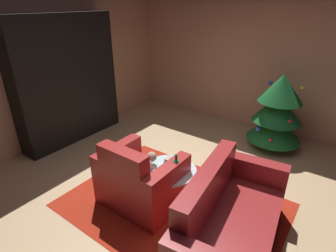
% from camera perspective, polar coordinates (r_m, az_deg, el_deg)
% --- Properties ---
extents(ground_plane, '(6.56, 6.56, 0.00)m').
position_cam_1_polar(ground_plane, '(3.82, 2.57, -13.39)').
color(ground_plane, tan).
extents(wall_back, '(5.59, 0.06, 2.73)m').
position_cam_1_polar(wall_back, '(5.55, 18.89, 13.33)').
color(wall_back, tan).
rests_on(wall_back, ground).
extents(wall_left, '(0.06, 5.45, 2.73)m').
position_cam_1_polar(wall_left, '(5.15, -24.24, 11.66)').
color(wall_left, tan).
rests_on(wall_left, ground).
extents(area_rug, '(2.64, 1.93, 0.01)m').
position_cam_1_polar(area_rug, '(3.58, 1.12, -16.42)').
color(area_rug, '#A12413').
rests_on(area_rug, ground).
extents(bookshelf_unit, '(0.40, 1.89, 2.21)m').
position_cam_1_polar(bookshelf_unit, '(5.12, -19.65, 9.38)').
color(bookshelf_unit, black).
rests_on(bookshelf_unit, ground).
extents(armchair_red, '(0.97, 0.77, 0.90)m').
position_cam_1_polar(armchair_red, '(3.46, -5.98, -11.57)').
color(armchair_red, maroon).
rests_on(armchair_red, ground).
extents(couch_red, '(0.98, 1.75, 0.89)m').
position_cam_1_polar(couch_red, '(2.99, 12.85, -19.51)').
color(couch_red, maroon).
rests_on(couch_red, ground).
extents(coffee_table, '(0.71, 0.71, 0.45)m').
position_cam_1_polar(coffee_table, '(3.44, 0.15, -9.81)').
color(coffee_table, black).
rests_on(coffee_table, ground).
extents(book_stack_on_table, '(0.21, 0.14, 0.13)m').
position_cam_1_polar(book_stack_on_table, '(3.39, 0.93, -8.17)').
color(book_stack_on_table, red).
rests_on(book_stack_on_table, coffee_table).
extents(bottle_on_table, '(0.07, 0.07, 0.32)m').
position_cam_1_polar(bottle_on_table, '(3.20, 1.72, -9.08)').
color(bottle_on_table, '#175B2C').
rests_on(bottle_on_table, coffee_table).
extents(decorated_tree, '(0.91, 0.91, 1.32)m').
position_cam_1_polar(decorated_tree, '(4.90, 22.28, 2.94)').
color(decorated_tree, brown).
rests_on(decorated_tree, ground).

